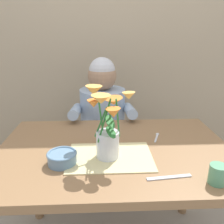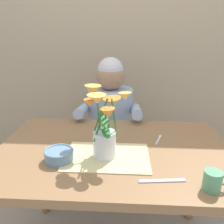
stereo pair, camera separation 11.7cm
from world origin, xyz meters
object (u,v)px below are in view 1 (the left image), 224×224
at_px(flower_vase, 107,125).
at_px(tea_cup, 218,174).
at_px(dinner_knife, 169,177).
at_px(seated_person, 103,131).
at_px(ceramic_bowl, 62,158).

relative_size(flower_vase, tea_cup, 3.54).
xyz_separation_m(dinner_knife, tea_cup, (0.18, -0.04, 0.04)).
bearing_deg(seated_person, ceramic_bowl, -100.20).
xyz_separation_m(flower_vase, ceramic_bowl, (-0.20, -0.05, -0.13)).
bearing_deg(ceramic_bowl, seated_person, 75.91).
distance_m(flower_vase, dinner_knife, 0.35).
bearing_deg(flower_vase, seated_person, 91.27).
bearing_deg(dinner_knife, seated_person, 100.66).
relative_size(ceramic_bowl, tea_cup, 1.46).
bearing_deg(flower_vase, tea_cup, -27.59).
distance_m(seated_person, tea_cup, 1.05).
height_order(seated_person, flower_vase, seated_person).
relative_size(flower_vase, dinner_knife, 1.73).
distance_m(seated_person, flower_vase, 0.78).
bearing_deg(ceramic_bowl, tea_cup, -15.32).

